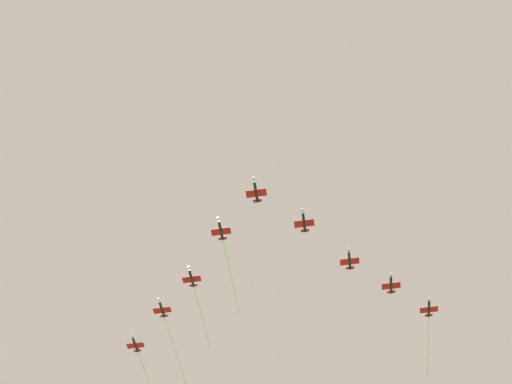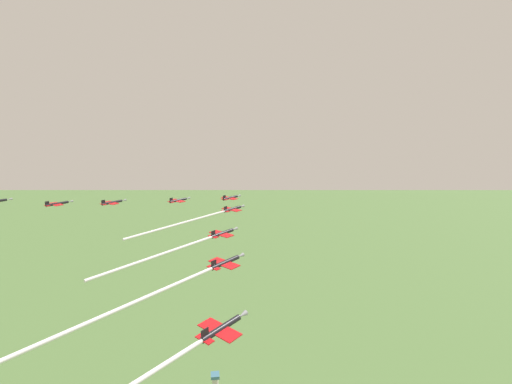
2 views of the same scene
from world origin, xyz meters
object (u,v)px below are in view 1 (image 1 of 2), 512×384
jet_lead (256,191)px  jet_port_outer (350,260)px  jet_port_inner (304,222)px  jet_tail_end (143,366)px  jet_starboard_trail (428,331)px  jet_port_trail (170,335)px  jet_starboard_inner (227,258)px  jet_starboard_outer (197,300)px  jet_center_rear (391,285)px

jet_lead → jet_port_outer: size_ratio=1.00×
jet_port_inner → jet_tail_end: 103.07m
jet_starboard_trail → jet_tail_end: size_ratio=0.96×
jet_port_trail → jet_port_inner: bearing=141.3°
jet_port_outer → jet_lead: bearing=48.8°
jet_port_outer → jet_port_trail: (78.33, 30.95, 0.70)m
jet_starboard_inner → jet_starboard_trail: bearing=-146.5°
jet_port_outer → jet_port_trail: bearing=-20.7°
jet_port_inner → jet_starboard_inner: 34.28m
jet_starboard_trail → jet_starboard_outer: bearing=19.1°
jet_port_outer → jet_starboard_outer: bearing=-10.7°
jet_starboard_inner → jet_center_rear: (-31.79, -58.79, -1.18)m
jet_lead → jet_starboard_inner: jet_starboard_inner is taller
jet_lead → jet_port_inner: 21.92m
jet_port_outer → jet_center_rear: 21.58m
jet_port_trail → jet_starboard_trail: bearing=-172.2°
jet_lead → jet_port_outer: 47.89m
jet_lead → jet_port_outer: (0.88, -47.88, -0.25)m
jet_port_outer → jet_tail_end: 104.99m
jet_port_outer → jet_port_trail: size_ratio=0.23×
jet_port_trail → jet_tail_end: size_ratio=1.05×
jet_port_outer → jet_starboard_outer: (54.70, 33.54, 0.49)m
jet_starboard_trail → jet_starboard_inner: bearing=33.5°
jet_starboard_inner → jet_lead: bearing=118.9°
jet_center_rear → jet_tail_end: bearing=-15.6°
jet_starboard_trail → jet_tail_end: jet_starboard_trail is taller
jet_port_outer → jet_tail_end: size_ratio=0.24×
jet_port_outer → jet_tail_end: jet_port_outer is taller
jet_starboard_inner → jet_center_rear: 66.84m
jet_port_outer → jet_tail_end: (100.67, 29.78, -0.90)m
jet_starboard_inner → jet_port_inner: bearing=157.0°
jet_port_trail → jet_starboard_trail: 111.35m
jet_center_rear → jet_port_trail: jet_port_trail is taller
jet_starboard_inner → jet_starboard_trail: (-23.30, -91.60, 0.41)m
jet_starboard_outer → jet_port_trail: size_ratio=0.87×
jet_starboard_inner → jet_tail_end: jet_starboard_inner is taller
jet_port_inner → jet_starboard_trail: (9.05, -80.34, 1.87)m
jet_starboard_trail → jet_tail_end: bearing=-0.4°
jet_starboard_outer → jet_tail_end: size_ratio=0.91×
jet_lead → jet_starboard_outer: bearing=-56.7°
jet_port_outer → jet_port_inner: bearing=52.9°
jet_lead → jet_starboard_outer: jet_starboard_outer is taller
jet_port_trail → jet_starboard_outer: bearing=131.5°
jet_port_inner → jet_starboard_trail: size_ratio=0.25×
jet_port_outer → jet_starboard_trail: jet_starboard_trail is taller
jet_center_rear → jet_port_inner: bearing=48.5°
jet_port_trail → jet_lead: bearing=125.7°
jet_starboard_inner → jet_port_outer: jet_starboard_inner is taller
jet_port_inner → jet_port_trail: bearing=-38.7°
jet_lead → jet_port_inner: size_ratio=1.00×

